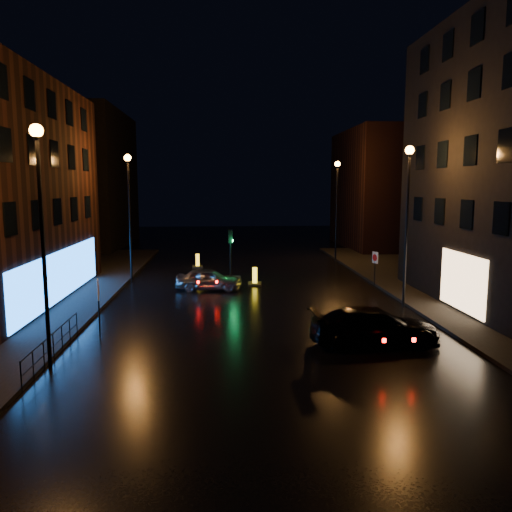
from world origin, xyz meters
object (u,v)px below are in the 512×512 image
object	(u,v)px
silver_hatchback	(209,279)
bollard_far	(198,264)
bollard_near	(255,281)
dark_sedan	(375,327)
road_sign_right	(375,261)
traffic_signal	(231,273)
road_sign_left	(98,295)

from	to	relation	value
silver_hatchback	bollard_far	xyz separation A→B (m)	(-1.10, 8.80, -0.44)
silver_hatchback	bollard_near	size ratio (longest dim) A/B	2.93
bollard_near	dark_sedan	bearing A→B (deg)	-68.00
dark_sedan	bollard_near	bearing A→B (deg)	15.30
dark_sedan	road_sign_right	world-z (taller)	road_sign_right
traffic_signal	bollard_far	distance (m)	6.35
dark_sedan	bollard_near	xyz separation A→B (m)	(-3.99, 12.70, -0.51)
traffic_signal	bollard_near	distance (m)	2.15
traffic_signal	silver_hatchback	xyz separation A→B (m)	(-1.41, -2.97, 0.17)
road_sign_left	road_sign_right	xyz separation A→B (m)	(14.77, 10.05, -0.23)
traffic_signal	bollard_near	bearing A→B (deg)	-43.88
bollard_near	road_sign_left	world-z (taller)	road_sign_left
dark_sedan	silver_hatchback	bearing A→B (deg)	29.59
dark_sedan	bollard_far	distance (m)	21.57
traffic_signal	road_sign_right	size ratio (longest dim) A/B	1.55
dark_sedan	bollard_far	size ratio (longest dim) A/B	4.13
bollard_far	silver_hatchback	bearing A→B (deg)	-87.38
dark_sedan	bollard_near	world-z (taller)	dark_sedan
traffic_signal	road_sign_left	xyz separation A→B (m)	(-5.67, -12.65, 1.40)
road_sign_left	road_sign_right	distance (m)	17.86
silver_hatchback	bollard_far	size ratio (longest dim) A/B	3.14
silver_hatchback	bollard_far	world-z (taller)	silver_hatchback
road_sign_left	road_sign_right	bearing A→B (deg)	19.66
silver_hatchback	bollard_near	distance (m)	3.32
dark_sedan	road_sign_left	distance (m)	11.36
road_sign_left	bollard_far	bearing A→B (deg)	65.72
bollard_near	bollard_far	bearing A→B (deg)	123.54
silver_hatchback	dark_sedan	bearing A→B (deg)	-142.00
silver_hatchback	road_sign_right	size ratio (longest dim) A/B	1.78
bollard_far	dark_sedan	bearing A→B (deg)	-72.66
traffic_signal	silver_hatchback	size ratio (longest dim) A/B	0.87
dark_sedan	road_sign_right	xyz separation A→B (m)	(3.57, 11.57, 0.91)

